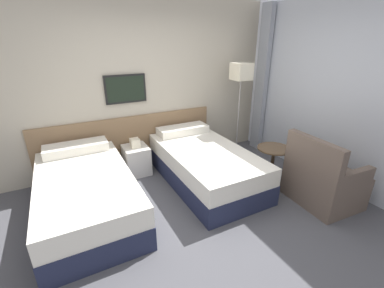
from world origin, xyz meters
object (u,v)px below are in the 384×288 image
(floor_lamp, at_px, (241,77))
(side_table, at_px, (273,158))
(armchair, at_px, (322,181))
(bed_near_door, at_px, (86,193))
(bed_near_window, at_px, (204,164))
(nightstand, at_px, (136,159))

(floor_lamp, height_order, side_table, floor_lamp)
(side_table, height_order, armchair, armchair)
(bed_near_door, bearing_deg, bed_near_window, 0.00)
(bed_near_door, distance_m, armchair, 3.07)
(bed_near_door, relative_size, armchair, 2.11)
(bed_near_window, bearing_deg, floor_lamp, 28.55)
(side_table, bearing_deg, bed_near_door, 168.29)
(floor_lamp, distance_m, armchair, 2.12)
(nightstand, height_order, floor_lamp, floor_lamp)
(floor_lamp, bearing_deg, nightstand, 174.70)
(nightstand, bearing_deg, armchair, -44.90)
(bed_near_door, xyz_separation_m, side_table, (2.58, -0.53, 0.13))
(bed_near_door, xyz_separation_m, floor_lamp, (2.74, 0.56, 1.18))
(bed_near_window, height_order, nightstand, bed_near_window)
(bed_near_door, xyz_separation_m, armchair, (2.81, -1.22, 0.03))
(armchair, bearing_deg, floor_lamp, 6.25)
(bed_near_window, bearing_deg, bed_near_door, 180.00)
(side_table, relative_size, armchair, 0.61)
(floor_lamp, bearing_deg, side_table, -98.34)
(nightstand, xyz_separation_m, side_table, (1.73, -1.27, 0.17))
(nightstand, bearing_deg, bed_near_window, -40.79)
(bed_near_window, xyz_separation_m, armchair, (1.11, -1.22, 0.03))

